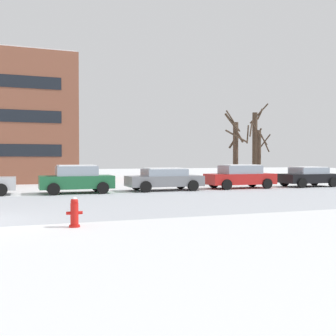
% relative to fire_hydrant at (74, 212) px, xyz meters
% --- Properties ---
extents(fire_hydrant, '(0.44, 0.30, 0.84)m').
position_rel_fire_hydrant_xyz_m(fire_hydrant, '(0.00, 0.00, 0.00)').
color(fire_hydrant, red).
rests_on(fire_hydrant, ground).
extents(parked_car_green, '(3.91, 2.05, 1.54)m').
position_rel_fire_hydrant_xyz_m(parked_car_green, '(1.46, 11.09, 0.35)').
color(parked_car_green, '#1E6038').
rests_on(parked_car_green, ground).
extents(parked_car_gray, '(4.41, 2.17, 1.33)m').
position_rel_fire_hydrant_xyz_m(parked_car_gray, '(6.56, 11.22, 0.28)').
color(parked_car_gray, slate).
rests_on(parked_car_gray, ground).
extents(parked_car_red, '(4.37, 1.98, 1.51)m').
position_rel_fire_hydrant_xyz_m(parked_car_red, '(11.67, 11.27, 0.34)').
color(parked_car_red, red).
rests_on(parked_car_red, ground).
extents(parked_car_black, '(3.83, 2.05, 1.34)m').
position_rel_fire_hydrant_xyz_m(parked_car_black, '(16.77, 11.08, 0.27)').
color(parked_car_black, black).
rests_on(parked_car_black, ground).
extents(tree_far_mid, '(1.93, 1.62, 6.18)m').
position_rel_fire_hydrant_xyz_m(tree_far_mid, '(15.69, 16.01, 2.48)').
color(tree_far_mid, '#423326').
rests_on(tree_far_mid, ground).
extents(tree_far_right, '(1.52, 1.51, 5.29)m').
position_rel_fire_hydrant_xyz_m(tree_far_right, '(12.92, 14.13, 2.10)').
color(tree_far_right, '#423326').
rests_on(tree_far_right, ground).
extents(tree_far_left, '(1.67, 1.65, 4.65)m').
position_rel_fire_hydrant_xyz_m(tree_far_left, '(14.83, 14.10, 1.73)').
color(tree_far_left, '#423326').
rests_on(tree_far_left, ground).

